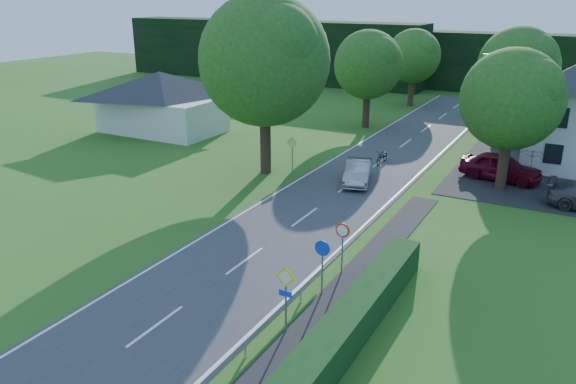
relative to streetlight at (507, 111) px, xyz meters
The scene contains 23 objects.
road 13.59m from the streetlight, 128.88° to the right, with size 7.00×80.00×0.04m, color #38383B.
parking_pad 6.65m from the streetlight, 37.30° to the left, with size 14.00×16.00×0.04m, color black.
line_edge_left 15.73m from the streetlight, 138.52° to the right, with size 0.12×80.00×0.01m, color white.
line_edge_right 11.95m from the streetlight, 115.70° to the right, with size 0.12×80.00×0.01m, color white.
line_centre 13.58m from the streetlight, 128.88° to the right, with size 0.12×80.00×0.01m, color white, non-canonical shape.
tree_main 15.35m from the streetlight, 156.89° to the right, with size 9.40×9.40×11.64m, color #1B5519, non-canonical shape.
tree_left_far 16.45m from the streetlight, 142.56° to the left, with size 7.00×7.00×8.58m, color #1B5519, non-canonical shape.
tree_right_far 12.05m from the streetlight, 95.06° to the left, with size 7.40×7.40×9.09m, color #1B5519, non-canonical shape.
tree_left_back 25.34m from the streetlight, 119.73° to the left, with size 6.60×6.60×8.07m, color #1B5519, non-canonical shape.
tree_right_back 20.12m from the streetlight, 95.89° to the left, with size 6.20×6.20×7.56m, color #1B5519, non-canonical shape.
tree_right_mid 2.05m from the streetlight, 77.66° to the right, with size 7.00×7.00×8.58m, color #1B5519, non-canonical shape.
treeline_left 48.22m from the streetlight, 138.42° to the left, with size 44.00×6.00×8.00m, color black.
treeline_right 36.01m from the streetlight, 90.10° to the left, with size 30.00×5.00×7.00m, color black.
bungalow_left 28.12m from the streetlight, behind, with size 11.00×6.50×5.20m.
streetlight is the anchor object (origin of this frame).
sign_priority_right 22.50m from the streetlight, 99.70° to the right, with size 0.78×0.09×2.59m.
sign_roundabout 19.59m from the streetlight, 101.19° to the right, with size 0.64×0.08×2.37m.
sign_speed_limit 17.64m from the streetlight, 102.46° to the right, with size 0.64×0.11×2.37m.
sign_priority_left 13.80m from the streetlight, 158.22° to the right, with size 0.78×0.09×2.44m.
moving_car 10.04m from the streetlight, 146.32° to the right, with size 1.52×4.36×1.44m, color #A4A3A8.
motorcycle 8.76m from the streetlight, behind, with size 0.68×1.95×1.02m, color black.
parked_car_red 3.57m from the streetlight, 63.04° to the right, with size 2.04×5.06×1.72m, color maroon.
parasol 3.90m from the streetlight, 16.25° to the left, with size 2.21×2.25×2.03m, color #BA0E31.
Camera 1 is at (12.60, -7.14, 11.42)m, focal length 35.00 mm.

